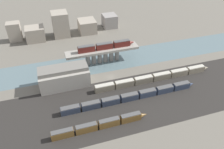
{
  "coord_description": "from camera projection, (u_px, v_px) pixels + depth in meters",
  "views": [
    {
      "loc": [
        -31.73,
        -103.28,
        81.21
      ],
      "look_at": [
        0.0,
        -2.94,
        3.95
      ],
      "focal_mm": 35.0,
      "sensor_mm": 36.0,
      "label": 1
    }
  ],
  "objects": [
    {
      "name": "city_block_left",
      "position": [
        35.0,
        34.0,
        171.48
      ],
      "size": [
        14.25,
        12.28,
        11.01
      ],
      "primitive_type": "cube",
      "color": "gray",
      "rests_on": "ground"
    },
    {
      "name": "train_on_bridge",
      "position": [
        106.0,
        46.0,
        142.68
      ],
      "size": [
        38.76,
        3.15,
        4.18
      ],
      "color": "#5B1E19",
      "rests_on": "bridge"
    },
    {
      "name": "ground_plane",
      "position": [
        111.0,
        77.0,
        135.15
      ],
      "size": [
        400.0,
        400.0,
        0.0
      ],
      "primitive_type": "plane",
      "color": "#666056"
    },
    {
      "name": "railbed_yard",
      "position": [
        124.0,
        103.0,
        116.7
      ],
      "size": [
        280.0,
        42.0,
        0.01
      ],
      "primitive_type": "cube",
      "color": "#282623",
      "rests_on": "ground"
    },
    {
      "name": "train_yard_near",
      "position": [
        100.0,
        125.0,
        101.7
      ],
      "size": [
        46.38,
        2.62,
        4.18
      ],
      "color": "brown",
      "rests_on": "ground"
    },
    {
      "name": "train_yard_far",
      "position": [
        154.0,
        78.0,
        131.2
      ],
      "size": [
        75.33,
        3.05,
        4.15
      ],
      "color": "gray",
      "rests_on": "ground"
    },
    {
      "name": "bridge",
      "position": [
        102.0,
        53.0,
        144.8
      ],
      "size": [
        48.73,
        8.35,
        9.87
      ],
      "color": "gray",
      "rests_on": "ground"
    },
    {
      "name": "river_water",
      "position": [
        103.0,
        62.0,
        149.07
      ],
      "size": [
        320.0,
        24.5,
        0.01
      ],
      "primitive_type": "cube",
      "color": "slate",
      "rests_on": "ground"
    },
    {
      "name": "warehouse_building",
      "position": [
        64.0,
        77.0,
        125.64
      ],
      "size": [
        28.19,
        13.03,
        12.41
      ],
      "color": "#9E998E",
      "rests_on": "ground"
    },
    {
      "name": "city_block_far_right",
      "position": [
        110.0,
        21.0,
        192.24
      ],
      "size": [
        11.62,
        12.17,
        11.09
      ],
      "primitive_type": "cube",
      "color": "gray",
      "rests_on": "ground"
    },
    {
      "name": "city_block_right",
      "position": [
        87.0,
        26.0,
        184.21
      ],
      "size": [
        13.94,
        15.25,
        10.44
      ],
      "primitive_type": "cube",
      "color": "gray",
      "rests_on": "ground"
    },
    {
      "name": "city_block_center",
      "position": [
        60.0,
        24.0,
        175.47
      ],
      "size": [
        12.51,
        13.41,
        19.88
      ],
      "primitive_type": "cube",
      "color": "gray",
      "rests_on": "ground"
    },
    {
      "name": "train_yard_mid",
      "position": [
        131.0,
        97.0,
        117.72
      ],
      "size": [
        76.84,
        3.13,
        3.91
      ],
      "color": "#2D384C",
      "rests_on": "ground"
    },
    {
      "name": "city_block_far_left",
      "position": [
        15.0,
        32.0,
        170.22
      ],
      "size": [
        9.83,
        8.15,
        14.8
      ],
      "primitive_type": "cube",
      "color": "gray",
      "rests_on": "ground"
    }
  ]
}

